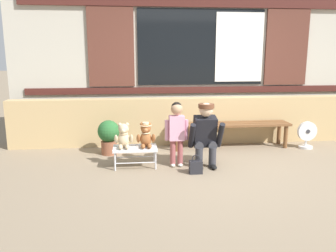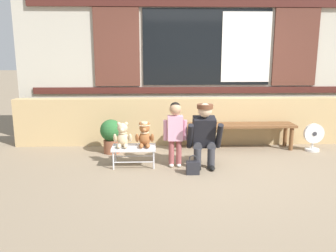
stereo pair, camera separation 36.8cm
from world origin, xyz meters
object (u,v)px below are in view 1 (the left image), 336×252
Objects in this scene: teddy_bear_plain at (124,136)px; handbag_on_ground at (196,167)px; teddy_bear_with_hat at (146,135)px; wooden_bench_long at (230,127)px; floor_fan at (307,135)px; child_standing at (177,127)px; small_display_bench at (135,149)px; potted_plant at (109,135)px; adult_crouching at (206,134)px.

handbag_on_ground is (0.99, -0.39, -0.37)m from teddy_bear_plain.
teddy_bear_with_hat is 0.86m from handbag_on_ground.
wooden_bench_long is 1.35m from floor_fan.
child_standing is (-1.08, -0.93, 0.22)m from wooden_bench_long.
floor_fan is (2.85, 0.69, -0.23)m from teddy_bear_with_hat.
child_standing is (0.45, -0.04, 0.12)m from teddy_bear_with_hat.
small_display_bench is at bearing -167.08° from floor_fan.
teddy_bear_plain is 0.76m from potted_plant.
potted_plant is (-0.42, 0.70, 0.06)m from small_display_bench.
child_standing is 0.44m from adult_crouching.
adult_crouching is 0.54m from handbag_on_ground.
teddy_bear_plain is 0.38× the size of child_standing.
teddy_bear_with_hat is 0.64× the size of potted_plant.
potted_plant is at bearing 152.43° from adult_crouching.
adult_crouching is 2.13m from floor_fan.
child_standing reaches higher than adult_crouching.
adult_crouching reaches higher than small_display_bench.
teddy_bear_with_hat is at bearing 0.13° from teddy_bear_plain.
potted_plant is at bearing 144.24° from child_standing.
handbag_on_ground is at bearing -21.23° from teddy_bear_plain.
small_display_bench reaches higher than handbag_on_ground.
handbag_on_ground is at bearing -24.76° from small_display_bench.
wooden_bench_long is 2.11m from potted_plant.
small_display_bench is 1.12× the size of potted_plant.
teddy_bear_plain is 1.34× the size of handbag_on_ground.
potted_plant is at bearing 120.95° from small_display_bench.
teddy_bear_plain and teddy_bear_with_hat have the same top height.
wooden_bench_long is 3.68× the size of potted_plant.
teddy_bear_plain is 3.25m from floor_fan.
adult_crouching is 1.98× the size of floor_fan.
handbag_on_ground is at bearing -153.73° from floor_fan.
handbag_on_ground is 0.48× the size of potted_plant.
adult_crouching is at bearing -2.66° from child_standing.
potted_plant is 1.19× the size of floor_fan.
handbag_on_ground is (0.67, -0.39, -0.38)m from teddy_bear_with_hat.
teddy_bear_plain is at bearing -179.87° from teddy_bear_with_hat.
teddy_bear_plain reaches higher than potted_plant.
teddy_bear_plain is at bearing 158.77° from handbag_on_ground.
small_display_bench is 0.26m from teddy_bear_with_hat.
teddy_bear_with_hat is 0.38× the size of child_standing.
wooden_bench_long reaches higher than small_display_bench.
teddy_bear_plain is 0.32m from teddy_bear_with_hat.
wooden_bench_long is 7.72× the size of handbag_on_ground.
floor_fan is at bearing -8.71° from wooden_bench_long.
child_standing reaches higher than teddy_bear_with_hat.
child_standing is (0.61, -0.04, 0.33)m from small_display_bench.
child_standing is 1.01× the size of adult_crouching.
potted_plant is at bearing 139.12° from handbag_on_ground.
adult_crouching reaches higher than floor_fan.
teddy_bear_with_hat is 0.76× the size of floor_fan.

